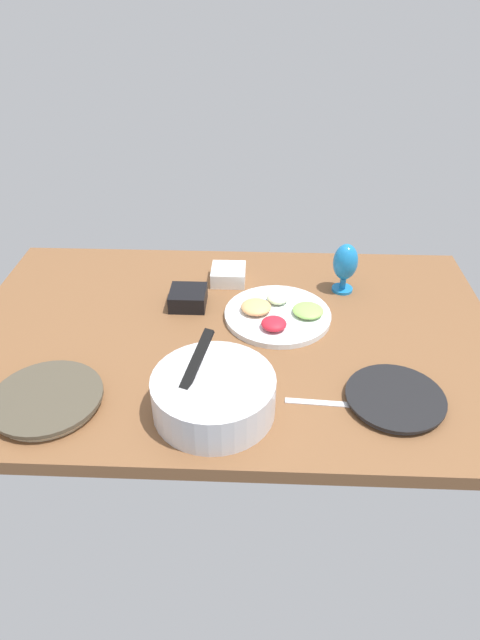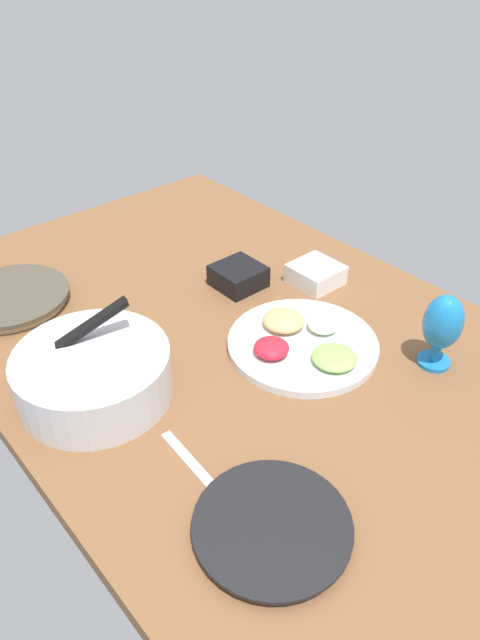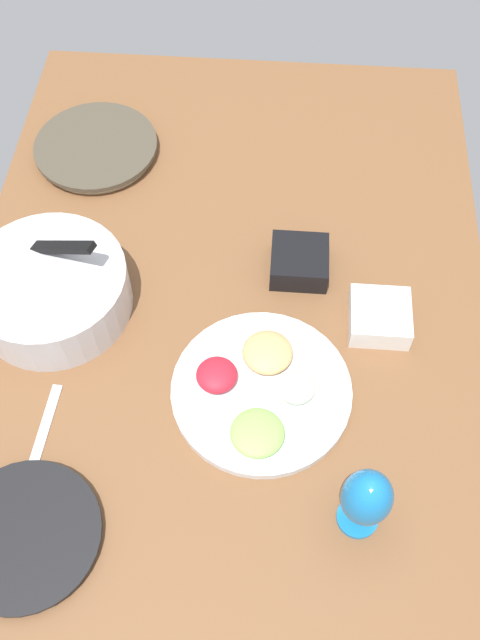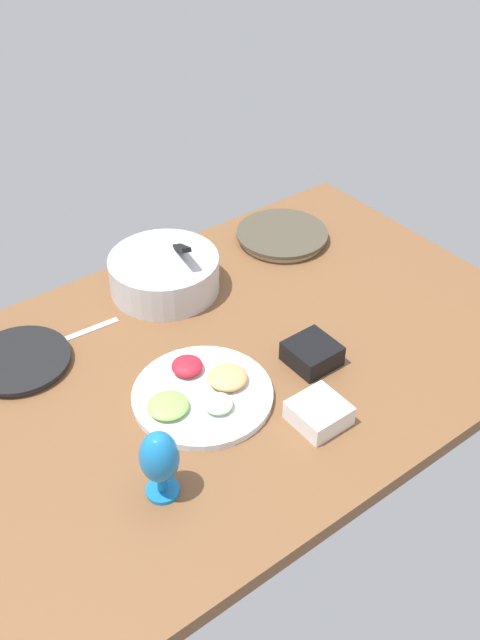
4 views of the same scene
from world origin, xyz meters
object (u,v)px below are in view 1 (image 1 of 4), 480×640
hurricane_glass_blue (345,264)px  square_bowl_black (188,297)px  dinner_plate_right (47,400)px  mixing_bowl (213,394)px  square_bowl_white (228,274)px  dinner_plate_left (395,399)px  fruit_platter (278,314)px

hurricane_glass_blue → square_bowl_black: 52.09cm
dinner_plate_right → hurricane_glass_blue: bearing=-144.0°
mixing_bowl → hurricane_glass_blue: 70.26cm
dinner_plate_right → square_bowl_white: size_ratio=2.43×
dinner_plate_left → fruit_platter: size_ratio=0.76×
dinner_plate_left → square_bowl_black: bearing=-36.6°
fruit_platter → square_bowl_white: square_bowl_white is taller
dinner_plate_left → dinner_plate_right: bearing=2.9°
dinner_plate_left → mixing_bowl: mixing_bowl is taller
mixing_bowl → square_bowl_black: 49.09cm
fruit_platter → hurricane_glass_blue: hurricane_glass_blue is taller
dinner_plate_left → square_bowl_white: 74.07cm
dinner_plate_left → fruit_platter: (29.00, -36.51, 0.49)cm
fruit_platter → hurricane_glass_blue: bearing=-141.6°
dinner_plate_right → square_bowl_black: (-29.88, -47.08, 1.54)cm
dinner_plate_left → hurricane_glass_blue: (7.11, -53.84, 9.00)cm
dinner_plate_right → square_bowl_black: 55.78cm
fruit_platter → square_bowl_black: bearing=-12.1°
hurricane_glass_blue → fruit_platter: bearing=38.4°
dinner_plate_left → hurricane_glass_blue: bearing=-82.5°
dinner_plate_left → square_bowl_white: square_bowl_white is taller
fruit_platter → square_bowl_black: (28.50, -6.13, 1.48)cm
dinner_plate_left → dinner_plate_right: dinner_plate_right is taller
fruit_platter → square_bowl_black: square_bowl_black is taller
fruit_platter → square_bowl_white: (16.55, -21.87, 1.25)cm
dinner_plate_left → mixing_bowl: 45.90cm
square_bowl_black → square_bowl_white: size_ratio=1.00×
dinner_plate_right → hurricane_glass_blue: hurricane_glass_blue is taller
dinner_plate_right → square_bowl_white: 75.48cm
hurricane_glass_blue → square_bowl_white: bearing=-6.7°
fruit_platter → dinner_plate_right: bearing=35.0°
fruit_platter → square_bowl_white: bearing=-52.9°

